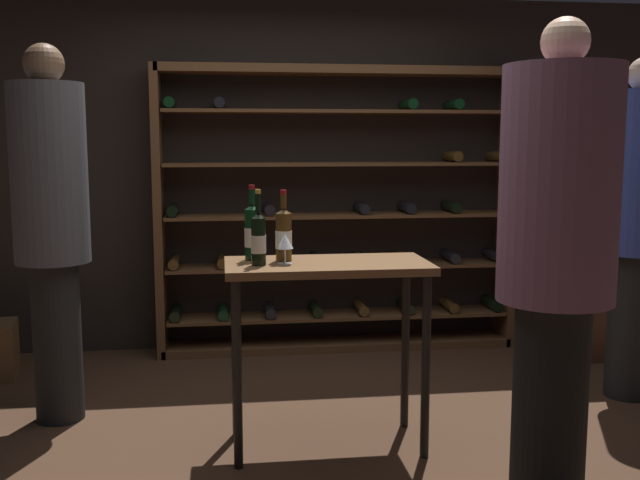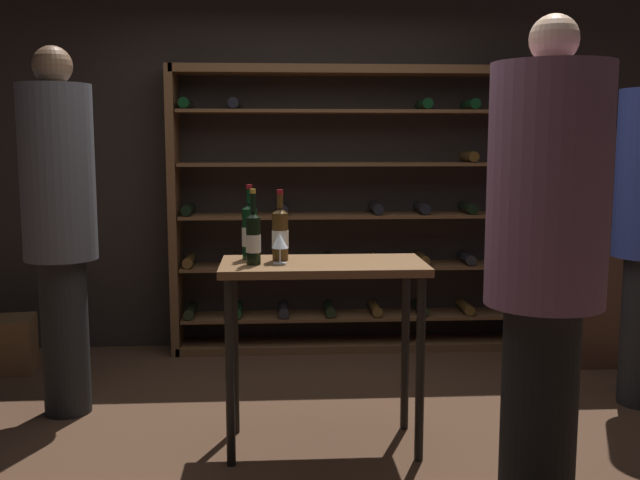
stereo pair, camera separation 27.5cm
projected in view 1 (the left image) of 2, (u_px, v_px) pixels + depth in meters
name	position (u px, v px, depth m)	size (l,w,h in m)	color
ground_plane	(325.00, 434.00, 3.94)	(9.68, 9.68, 0.00)	#472D1E
back_wall	(291.00, 174.00, 5.57)	(5.80, 0.10, 2.62)	black
wine_rack	(340.00, 215.00, 5.45)	(2.67, 0.32, 2.09)	brown
tasting_table	(327.00, 290.00, 3.69)	(1.02, 0.51, 0.96)	brown
person_bystander_red_print	(638.00, 212.00, 4.39)	(0.43, 0.44, 2.05)	black
person_guest_khaki	(51.00, 215.00, 4.01)	(0.40, 0.40, 2.07)	black
person_guest_blue_shirt	(557.00, 244.00, 3.04)	(0.48, 0.48, 2.05)	black
display_cabinet	(583.00, 245.00, 5.26)	(0.44, 0.36, 1.64)	#4C2D1E
wine_bottle_gold_foil	(258.00, 238.00, 3.55)	(0.07, 0.07, 0.37)	black
wine_bottle_black_capsule	(284.00, 234.00, 3.68)	(0.08, 0.08, 0.36)	#4C3314
wine_bottle_amber_reserve	(252.00, 232.00, 3.71)	(0.08, 0.08, 0.38)	black
wine_glass_stemmed_center	(285.00, 242.00, 3.58)	(0.08, 0.08, 0.15)	silver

